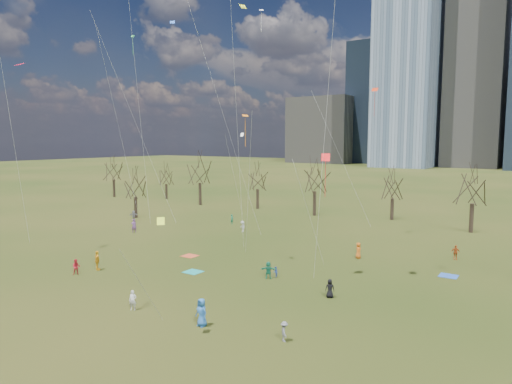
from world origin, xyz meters
The scene contains 21 objects.
ground centered at (0.00, 0.00, 0.00)m, with size 500.00×500.00×0.00m, color black.
downtown_skyline centered at (-2.43, 210.64, 39.01)m, with size 212.50×78.00×118.00m.
bare_tree_row centered at (-0.09, 37.22, 6.12)m, with size 113.04×29.80×9.50m.
blanket_teal centered at (-1.83, 3.99, 0.01)m, with size 1.60×1.50×0.03m, color teal.
blanket_navy centered at (18.60, 16.05, 0.01)m, with size 1.60×1.50×0.03m, color #234BA7.
blanket_crimson centered at (-6.15, 8.33, 0.01)m, with size 1.60×1.50×0.03m, color #C34827.
person_0 centered at (7.12, -5.25, 0.96)m, with size 0.94×0.61×1.91m, color #2760AB.
person_1 centered at (0.99, -5.81, 0.73)m, with size 0.54×0.35×1.47m, color silver.
person_2 centered at (-10.29, -2.65, 0.74)m, with size 0.71×0.56×1.47m, color red.
person_3 centered at (12.92, -4.21, 0.64)m, with size 0.82×0.47×1.28m, color slate.
person_4 centered at (-9.91, -0.63, 0.94)m, with size 1.10×0.46×1.87m, color gold.
person_5 centered at (5.18, 6.26, 0.77)m, with size 1.44×0.46×1.55m, color #1B795A.
person_6 centered at (11.94, 4.65, 0.75)m, with size 0.74×0.48×1.51m, color black.
person_7 centered at (-20.95, 13.63, 0.93)m, with size 0.68×0.44×1.85m, color #76458B.
person_8 centered at (5.50, 6.96, 0.48)m, with size 0.46×0.36×0.95m, color #2642A6.
person_9 centered at (-9.02, 22.21, 0.75)m, with size 0.97×0.56×1.50m, color silver.
person_10 centered at (17.98, 22.60, 0.78)m, with size 0.91×0.38×1.56m, color #AD4518.
person_11 centered at (-28.77, 20.43, 0.74)m, with size 1.36×0.43×1.47m, color slate.
person_12 centered at (9.36, 17.45, 0.86)m, with size 0.84×0.54×1.71m, color orange.
person_13 centered at (-13.76, 26.16, 0.71)m, with size 0.52×0.34×1.43m, color #1B7C59.
kites_airborne centered at (0.00, 12.16, 14.74)m, with size 61.00×43.44×31.60m.
Camera 1 is at (26.48, -27.69, 12.41)m, focal length 32.00 mm.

